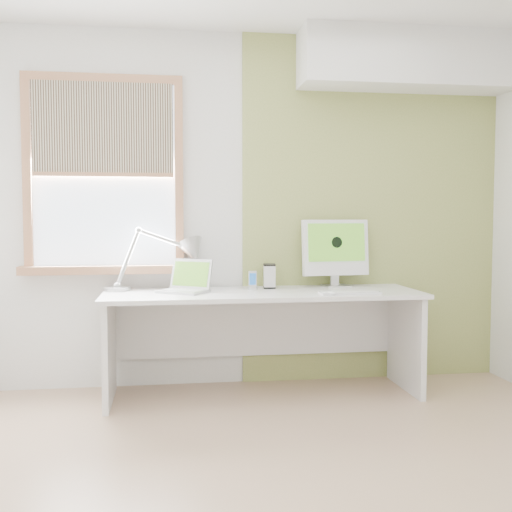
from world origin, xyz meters
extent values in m
cube|color=tan|center=(0.00, 0.00, -0.01)|extent=(4.00, 3.50, 0.02)
cube|color=silver|center=(0.00, 1.76, 1.30)|extent=(4.00, 0.02, 2.60)
cube|color=silver|center=(0.00, -1.76, 1.30)|extent=(4.00, 0.02, 2.60)
cube|color=#84984A|center=(1.00, 1.74, 1.30)|extent=(2.00, 0.02, 2.60)
cube|color=white|center=(1.20, 1.57, 2.40)|extent=(1.60, 0.40, 0.42)
cube|color=#9E6745|center=(-1.53, 1.72, 1.55)|extent=(0.06, 0.06, 1.42)
cube|color=#9E6745|center=(-0.47, 1.72, 1.55)|extent=(0.06, 0.06, 1.42)
cube|color=#9E6745|center=(-1.00, 1.72, 2.23)|extent=(1.00, 0.06, 0.06)
cube|color=#9E6745|center=(-1.00, 1.70, 0.87)|extent=(1.20, 0.14, 0.06)
cube|color=#D1E2F9|center=(-1.00, 1.74, 1.55)|extent=(1.00, 0.01, 1.30)
cube|color=beige|center=(-1.00, 1.70, 1.88)|extent=(0.98, 0.02, 0.65)
cube|color=#9E6745|center=(-1.00, 1.70, 1.55)|extent=(0.98, 0.03, 0.03)
cube|color=silver|center=(0.10, 1.38, 0.71)|extent=(2.20, 0.70, 0.03)
cube|color=silver|center=(-0.95, 1.38, 0.35)|extent=(0.04, 0.64, 0.70)
cube|color=silver|center=(1.15, 1.38, 0.35)|extent=(0.04, 0.64, 0.70)
cube|color=silver|center=(0.10, 1.70, 0.45)|extent=(2.08, 0.02, 0.48)
cylinder|color=#B9BBBD|center=(-0.91, 1.58, 0.74)|extent=(0.23, 0.23, 0.03)
sphere|color=#B9BBBD|center=(-0.91, 1.58, 0.76)|extent=(0.07, 0.07, 0.06)
cylinder|color=#B9BBBD|center=(-0.84, 1.61, 0.96)|extent=(0.19, 0.08, 0.40)
sphere|color=#B9BBBD|center=(-0.76, 1.63, 1.15)|extent=(0.06, 0.06, 0.05)
cylinder|color=#B9BBBD|center=(-0.58, 1.65, 1.09)|extent=(0.36, 0.08, 0.16)
sphere|color=#B9BBBD|center=(-0.41, 1.68, 1.02)|extent=(0.05, 0.05, 0.04)
cone|color=#B9BBBD|center=(-0.37, 1.69, 0.99)|extent=(0.32, 0.32, 0.24)
cube|color=#B9BBBD|center=(-0.46, 1.41, 0.74)|extent=(0.39, 0.36, 0.02)
cube|color=#B2B5B7|center=(-0.46, 1.41, 0.75)|extent=(0.30, 0.26, 0.00)
cube|color=#B9BBBD|center=(-0.39, 1.50, 0.85)|extent=(0.30, 0.23, 0.21)
cube|color=#49801F|center=(-0.40, 1.49, 0.85)|extent=(0.26, 0.20, 0.17)
cylinder|color=#B9BBBD|center=(0.04, 1.50, 0.74)|extent=(0.07, 0.07, 0.02)
cube|color=#B9BBBD|center=(0.04, 1.50, 0.81)|extent=(0.06, 0.01, 0.11)
cube|color=#194C99|center=(0.04, 1.49, 0.81)|extent=(0.05, 0.00, 0.08)
cube|color=#B9BBBD|center=(0.18, 1.59, 0.82)|extent=(0.10, 0.14, 0.18)
cube|color=black|center=(0.18, 1.59, 0.90)|extent=(0.10, 0.15, 0.01)
cube|color=black|center=(0.18, 1.59, 0.74)|extent=(0.10, 0.15, 0.01)
cube|color=#B9BBBD|center=(0.68, 1.60, 0.74)|extent=(0.20, 0.18, 0.01)
cube|color=#B9BBBD|center=(0.68, 1.63, 0.82)|extent=(0.06, 0.03, 0.17)
cube|color=white|center=(0.68, 1.62, 1.02)|extent=(0.51, 0.14, 0.42)
cube|color=#49801F|center=(0.68, 1.59, 1.06)|extent=(0.45, 0.08, 0.28)
cylinder|color=black|center=(0.68, 1.59, 1.06)|extent=(0.08, 0.02, 0.08)
cube|color=white|center=(0.66, 1.16, 0.74)|extent=(0.41, 0.13, 0.02)
cube|color=white|center=(0.66, 1.16, 0.75)|extent=(0.39, 0.10, 0.00)
ellipsoid|color=white|center=(0.52, 1.13, 0.74)|extent=(0.08, 0.10, 0.03)
camera|label=1|loc=(-0.56, -2.80, 1.25)|focal=43.00mm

